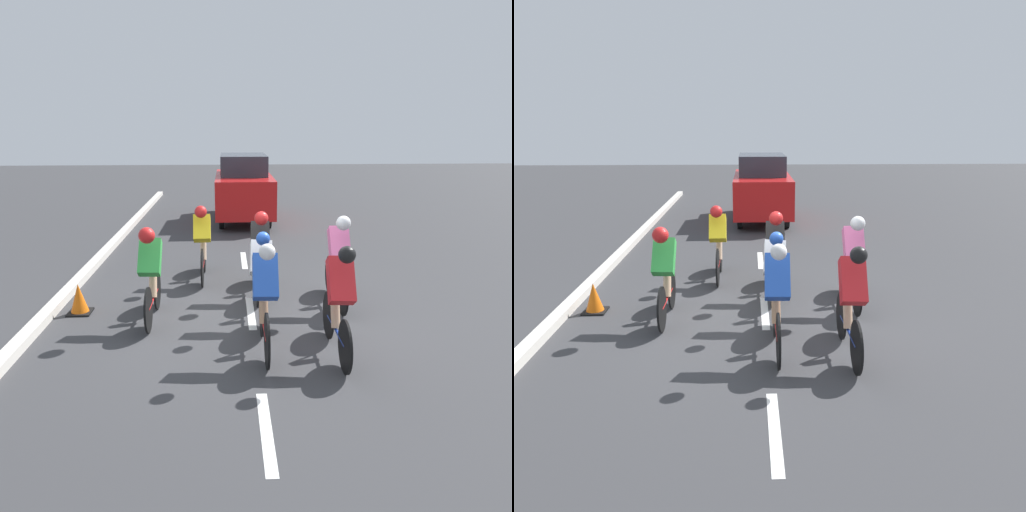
{
  "view_description": "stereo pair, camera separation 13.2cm",
  "coord_description": "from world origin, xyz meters",
  "views": [
    {
      "loc": [
        0.35,
        7.37,
        2.96
      ],
      "look_at": [
        -0.08,
        -0.17,
        0.95
      ],
      "focal_mm": 35.0,
      "sensor_mm": 36.0,
      "label": 1
    },
    {
      "loc": [
        0.22,
        7.37,
        2.96
      ],
      "look_at": [
        -0.08,
        -0.17,
        0.95
      ],
      "focal_mm": 35.0,
      "sensor_mm": 36.0,
      "label": 2
    }
  ],
  "objects": [
    {
      "name": "support_car",
      "position": [
        -0.16,
        -8.15,
        1.02
      ],
      "size": [
        1.7,
        3.95,
        2.03
      ],
      "color": "black",
      "rests_on": "ground"
    },
    {
      "name": "cyclist_black",
      "position": [
        -0.21,
        -1.1,
        0.81
      ],
      "size": [
        0.33,
        1.7,
        1.54
      ],
      "color": "black",
      "rests_on": "ground"
    },
    {
      "name": "lane_stripe_near",
      "position": [
        0.0,
        3.03,
        0.0
      ],
      "size": [
        0.12,
        1.4,
        0.01
      ],
      "primitive_type": "cube",
      "color": "white",
      "rests_on": "ground"
    },
    {
      "name": "cyclist_pink",
      "position": [
        -1.45,
        -0.44,
        0.83
      ],
      "size": [
        0.33,
        1.74,
        1.57
      ],
      "color": "black",
      "rests_on": "ground"
    },
    {
      "name": "cyclist_red",
      "position": [
        -1.06,
        1.44,
        0.81
      ],
      "size": [
        0.34,
        1.71,
        1.55
      ],
      "color": "black",
      "rests_on": "ground"
    },
    {
      "name": "cyclist_green",
      "position": [
        1.52,
        0.1,
        0.81
      ],
      "size": [
        0.33,
        1.63,
        1.53
      ],
      "color": "black",
      "rests_on": "ground"
    },
    {
      "name": "curb",
      "position": [
        3.2,
        -0.17,
        0.07
      ],
      "size": [
        0.2,
        27.89,
        0.14
      ],
      "primitive_type": "cube",
      "color": "beige",
      "rests_on": "ground"
    },
    {
      "name": "lane_stripe_far",
      "position": [
        0.0,
        -3.37,
        0.0
      ],
      "size": [
        0.12,
        1.4,
        0.01
      ],
      "primitive_type": "cube",
      "color": "white",
      "rests_on": "ground"
    },
    {
      "name": "ground_plane",
      "position": [
        0.0,
        0.0,
        0.0
      ],
      "size": [
        60.0,
        60.0,
        0.0
      ],
      "primitive_type": "plane",
      "color": "#38383A"
    },
    {
      "name": "cyclist_blue",
      "position": [
        -0.12,
        1.27,
        0.8
      ],
      "size": [
        0.33,
        1.71,
        1.55
      ],
      "color": "black",
      "rests_on": "ground"
    },
    {
      "name": "cyclist_white",
      "position": [
        -0.14,
        0.1,
        0.75
      ],
      "size": [
        0.35,
        1.67,
        1.45
      ],
      "color": "black",
      "rests_on": "ground"
    },
    {
      "name": "traffic_cone",
      "position": [
        2.75,
        -0.32,
        0.24
      ],
      "size": [
        0.36,
        0.36,
        0.49
      ],
      "color": "black",
      "rests_on": "ground"
    },
    {
      "name": "cyclist_yellow",
      "position": [
        0.84,
        -1.98,
        0.78
      ],
      "size": [
        0.33,
        1.69,
        1.5
      ],
      "color": "black",
      "rests_on": "ground"
    },
    {
      "name": "lane_stripe_mid",
      "position": [
        0.0,
        -0.17,
        0.0
      ],
      "size": [
        0.12,
        1.4,
        0.01
      ],
      "primitive_type": "cube",
      "color": "white",
      "rests_on": "ground"
    }
  ]
}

